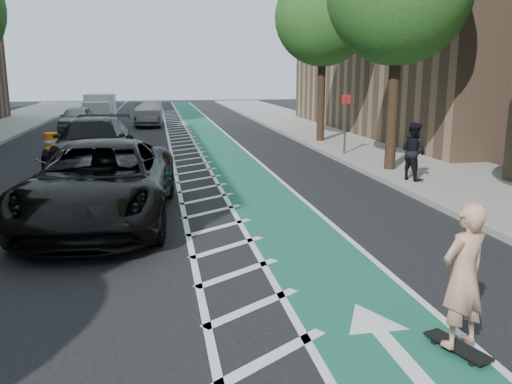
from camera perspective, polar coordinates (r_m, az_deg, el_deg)
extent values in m
plane|color=black|center=(9.16, -11.32, -9.01)|extent=(120.00, 120.00, 0.00)
cube|color=#1A5C4A|center=(19.03, -1.88, 2.43)|extent=(2.00, 90.00, 0.01)
cube|color=silver|center=(18.87, -6.40, 2.27)|extent=(1.40, 90.00, 0.01)
cube|color=gray|center=(20.97, 15.99, 3.08)|extent=(5.00, 90.00, 0.15)
cube|color=gray|center=(20.01, 9.68, 2.97)|extent=(0.12, 90.00, 0.16)
cylinder|color=#382619|center=(18.26, 14.61, 8.55)|extent=(0.36, 0.36, 4.40)
cylinder|color=#382619|center=(25.73, 7.06, 9.87)|extent=(0.36, 0.36, 4.40)
sphere|color=#274C19|center=(25.82, 7.28, 17.87)|extent=(4.20, 4.20, 4.20)
cylinder|color=#4C4C4C|center=(21.92, 9.36, 6.75)|extent=(0.08, 0.08, 2.40)
cube|color=red|center=(21.84, 9.46, 9.62)|extent=(0.35, 0.02, 0.35)
cube|color=black|center=(7.19, 20.44, -14.94)|extent=(0.49, 0.91, 0.03)
cylinder|color=black|center=(7.33, 18.18, -14.80)|extent=(0.05, 0.07, 0.07)
cylinder|color=black|center=(7.45, 19.17, -14.41)|extent=(0.05, 0.07, 0.07)
cylinder|color=black|center=(6.99, 21.71, -16.47)|extent=(0.05, 0.07, 0.07)
cylinder|color=black|center=(7.12, 22.69, -16.03)|extent=(0.05, 0.07, 0.07)
imported|color=tan|center=(6.83, 21.01, -8.24)|extent=(0.74, 0.59, 1.76)
imported|color=black|center=(12.62, -16.01, 0.96)|extent=(3.48, 6.73, 1.81)
imported|color=black|center=(20.17, -16.78, 4.95)|extent=(2.82, 6.12, 1.73)
imported|color=gray|center=(33.73, -18.35, 7.38)|extent=(1.86, 4.21, 1.41)
imported|color=#525257|center=(35.34, -11.20, 8.06)|extent=(1.78, 4.66, 1.52)
imported|color=black|center=(16.89, 16.22, 4.14)|extent=(0.92, 1.03, 1.73)
cube|color=silver|center=(41.23, -16.04, 8.62)|extent=(2.00, 2.91, 1.82)
cube|color=silver|center=(39.08, -16.33, 8.09)|extent=(1.82, 1.46, 1.36)
cylinder|color=black|center=(38.84, -17.56, 7.45)|extent=(0.23, 0.64, 0.64)
cylinder|color=black|center=(38.67, -15.13, 7.57)|extent=(0.23, 0.64, 0.64)
cylinder|color=black|center=(42.08, -17.02, 7.82)|extent=(0.23, 0.64, 0.64)
cylinder|color=black|center=(41.92, -14.78, 7.94)|extent=(0.23, 0.64, 0.64)
cylinder|color=#E45C0C|center=(18.55, -20.30, 2.80)|extent=(0.52, 0.52, 0.91)
cylinder|color=silver|center=(18.57, -20.27, 2.34)|extent=(0.53, 0.53, 0.12)
cylinder|color=silver|center=(18.53, -20.33, 3.20)|extent=(0.53, 0.53, 0.12)
cylinder|color=black|center=(18.62, -20.20, 1.48)|extent=(0.67, 0.67, 0.04)
cylinder|color=orange|center=(23.60, -20.72, 4.72)|extent=(0.54, 0.54, 0.94)
cylinder|color=silver|center=(23.62, -20.69, 4.34)|extent=(0.55, 0.55, 0.13)
cylinder|color=silver|center=(23.58, -20.75, 5.05)|extent=(0.55, 0.55, 0.13)
cylinder|color=black|center=(23.65, -20.64, 3.64)|extent=(0.69, 0.69, 0.04)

